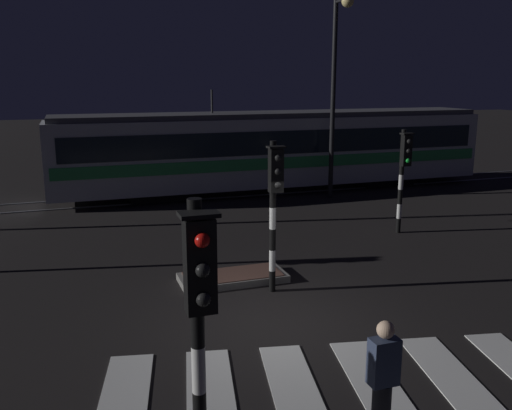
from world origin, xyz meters
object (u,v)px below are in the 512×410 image
(traffic_light_corner_far_right, at_px, (404,166))
(pedestrian_waiting_at_kerb, at_px, (383,384))
(traffic_light_kerb_mid_left, at_px, (199,321))
(street_lamp_trackside_right, at_px, (337,75))
(traffic_light_median_centre, at_px, (274,195))
(tram, at_px, (276,149))

(traffic_light_corner_far_right, distance_m, pedestrian_waiting_at_kerb, 10.31)
(traffic_light_kerb_mid_left, relative_size, street_lamp_trackside_right, 0.47)
(traffic_light_kerb_mid_left, xyz_separation_m, traffic_light_corner_far_right, (8.21, 8.92, -0.23))
(street_lamp_trackside_right, height_order, pedestrian_waiting_at_kerb, street_lamp_trackside_right)
(traffic_light_kerb_mid_left, bearing_deg, street_lamp_trackside_right, 58.71)
(traffic_light_median_centre, height_order, pedestrian_waiting_at_kerb, traffic_light_median_centre)
(traffic_light_median_centre, bearing_deg, pedestrian_waiting_at_kerb, -96.02)
(traffic_light_corner_far_right, relative_size, street_lamp_trackside_right, 0.42)
(street_lamp_trackside_right, bearing_deg, traffic_light_median_centre, -123.99)
(tram, bearing_deg, traffic_light_median_centre, -111.15)
(traffic_light_kerb_mid_left, distance_m, pedestrian_waiting_at_kerb, 2.81)
(traffic_light_corner_far_right, distance_m, street_lamp_trackside_right, 5.77)
(street_lamp_trackside_right, bearing_deg, pedestrian_waiting_at_kerb, -114.42)
(traffic_light_median_centre, relative_size, traffic_light_corner_far_right, 1.06)
(traffic_light_corner_far_right, bearing_deg, pedestrian_waiting_at_kerb, -124.62)
(traffic_light_median_centre, xyz_separation_m, tram, (4.06, 10.51, -0.43))
(traffic_light_kerb_mid_left, bearing_deg, pedestrian_waiting_at_kerb, 11.66)
(traffic_light_median_centre, bearing_deg, traffic_light_corner_far_right, 31.14)
(traffic_light_median_centre, xyz_separation_m, pedestrian_waiting_at_kerb, (-0.55, -5.25, -1.30))
(traffic_light_kerb_mid_left, height_order, traffic_light_corner_far_right, traffic_light_kerb_mid_left)
(traffic_light_kerb_mid_left, height_order, pedestrian_waiting_at_kerb, traffic_light_kerb_mid_left)
(traffic_light_kerb_mid_left, bearing_deg, traffic_light_median_centre, 62.89)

